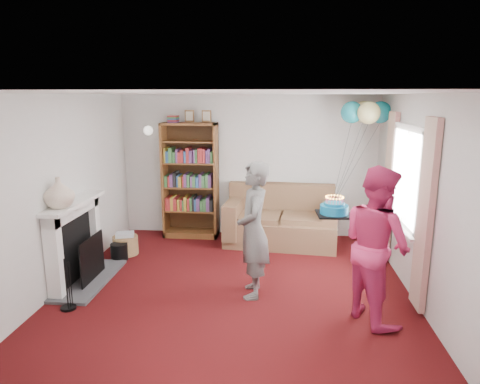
# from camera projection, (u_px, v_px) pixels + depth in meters

# --- Properties ---
(ground) EXTENTS (5.00, 5.00, 0.00)m
(ground) POSITION_uv_depth(u_px,v_px,m) (233.00, 294.00, 5.46)
(ground) COLOR #360808
(ground) RESTS_ON ground
(wall_back) EXTENTS (4.50, 0.02, 2.50)m
(wall_back) POSITION_uv_depth(u_px,v_px,m) (248.00, 166.00, 7.63)
(wall_back) COLOR silver
(wall_back) RESTS_ON ground
(wall_left) EXTENTS (0.02, 5.00, 2.50)m
(wall_left) POSITION_uv_depth(u_px,v_px,m) (55.00, 195.00, 5.39)
(wall_left) COLOR silver
(wall_left) RESTS_ON ground
(wall_right) EXTENTS (0.02, 5.00, 2.50)m
(wall_right) POSITION_uv_depth(u_px,v_px,m) (425.00, 203.00, 4.98)
(wall_right) COLOR silver
(wall_right) RESTS_ON ground
(ceiling) EXTENTS (4.50, 5.00, 0.01)m
(ceiling) POSITION_uv_depth(u_px,v_px,m) (232.00, 93.00, 4.91)
(ceiling) COLOR white
(ceiling) RESTS_ON wall_back
(fireplace) EXTENTS (0.55, 1.80, 1.12)m
(fireplace) POSITION_uv_depth(u_px,v_px,m) (80.00, 246.00, 5.72)
(fireplace) COLOR #3F3F42
(fireplace) RESTS_ON ground
(window_bay) EXTENTS (0.14, 2.02, 2.20)m
(window_bay) POSITION_uv_depth(u_px,v_px,m) (405.00, 195.00, 5.58)
(window_bay) COLOR white
(window_bay) RESTS_ON ground
(wall_sconce) EXTENTS (0.16, 0.23, 0.16)m
(wall_sconce) POSITION_uv_depth(u_px,v_px,m) (148.00, 130.00, 7.50)
(wall_sconce) COLOR gold
(wall_sconce) RESTS_ON ground
(bookcase) EXTENTS (0.96, 0.42, 2.24)m
(bookcase) POSITION_uv_depth(u_px,v_px,m) (191.00, 182.00, 7.57)
(bookcase) COLOR #472B14
(bookcase) RESTS_ON ground
(sofa) EXTENTS (1.85, 0.98, 0.98)m
(sofa) POSITION_uv_depth(u_px,v_px,m) (281.00, 222.00, 7.34)
(sofa) COLOR brown
(sofa) RESTS_ON ground
(wicker_basket) EXTENTS (0.40, 0.40, 0.36)m
(wicker_basket) POSITION_uv_depth(u_px,v_px,m) (126.00, 244.00, 6.80)
(wicker_basket) COLOR #986D47
(wicker_basket) RESTS_ON ground
(person_striped) EXTENTS (0.45, 0.65, 1.70)m
(person_striped) POSITION_uv_depth(u_px,v_px,m) (253.00, 230.00, 5.27)
(person_striped) COLOR black
(person_striped) RESTS_ON ground
(person_magenta) EXTENTS (0.97, 1.06, 1.75)m
(person_magenta) POSITION_uv_depth(u_px,v_px,m) (376.00, 244.00, 4.69)
(person_magenta) COLOR #C12658
(person_magenta) RESTS_ON ground
(birthday_cake) EXTENTS (0.39, 0.39, 0.22)m
(birthday_cake) POSITION_uv_depth(u_px,v_px,m) (334.00, 209.00, 4.95)
(birthday_cake) COLOR black
(birthday_cake) RESTS_ON ground
(balloons) EXTENTS (0.89, 0.78, 1.70)m
(balloons) POSITION_uv_depth(u_px,v_px,m) (366.00, 112.00, 6.72)
(balloons) COLOR #3F3F3F
(balloons) RESTS_ON ground
(mantel_vase) EXTENTS (0.38, 0.38, 0.38)m
(mantel_vase) POSITION_uv_depth(u_px,v_px,m) (59.00, 193.00, 5.22)
(mantel_vase) COLOR beige
(mantel_vase) RESTS_ON fireplace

